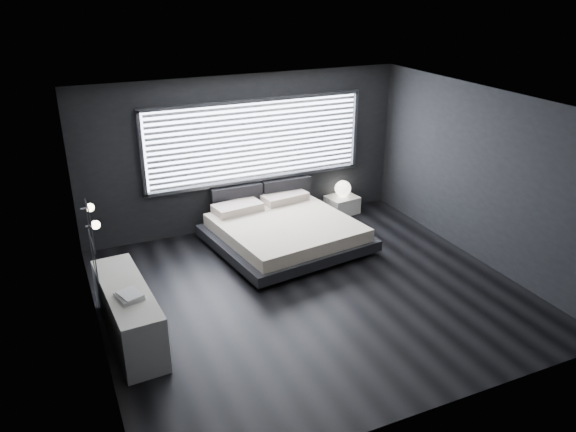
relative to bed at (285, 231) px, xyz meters
name	(u,v)px	position (x,y,z in m)	size (l,w,h in m)	color
room	(313,205)	(-0.27, -1.59, 1.11)	(6.04, 6.00, 2.80)	black
window	(256,141)	(-0.07, 1.10, 1.32)	(4.14, 0.09, 1.52)	white
headboard	(262,196)	(0.01, 1.05, 0.28)	(1.96, 0.16, 0.52)	black
sconce_near	(95,225)	(-3.15, -1.54, 1.31)	(0.18, 0.11, 0.11)	silver
sconce_far	(90,208)	(-3.15, -0.94, 1.31)	(0.18, 0.11, 0.11)	silver
wall_art_upper	(90,226)	(-3.24, -2.14, 1.56)	(0.01, 0.48, 0.48)	#47474C
wall_art_lower	(93,255)	(-3.24, -1.89, 1.09)	(0.01, 0.48, 0.48)	#47474C
bed	(285,231)	(0.00, 0.00, 0.00)	(2.68, 2.59, 0.62)	black
nightstand	(342,205)	(1.64, 0.91, -0.12)	(0.58, 0.48, 0.34)	white
orb_lamp	(343,188)	(1.66, 0.93, 0.21)	(0.32, 0.32, 0.32)	white
dresser	(129,313)	(-2.92, -1.67, 0.09)	(0.65, 1.91, 0.75)	white
book_stack	(130,296)	(-2.91, -1.95, 0.50)	(0.34, 0.40, 0.07)	white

